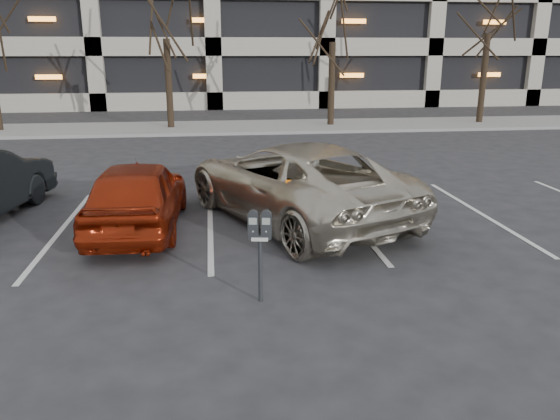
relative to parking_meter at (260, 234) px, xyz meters
name	(u,v)px	position (x,y,z in m)	size (l,w,h in m)	color
ground	(300,265)	(0.74, 1.21, -0.96)	(140.00, 140.00, 0.00)	#28282B
sidewalk	(241,127)	(0.74, 17.21, -0.90)	(80.00, 4.00, 0.12)	gray
stall_lines	(210,224)	(-0.66, 3.51, -0.95)	(16.90, 5.20, 0.00)	silver
parking_meter	(260,234)	(0.00, 0.00, 0.00)	(0.34, 0.17, 1.25)	black
suv_silver	(295,181)	(1.03, 3.67, -0.18)	(4.62, 6.17, 1.56)	beige
car_red	(137,195)	(-1.99, 3.40, -0.28)	(1.60, 3.96, 1.35)	maroon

